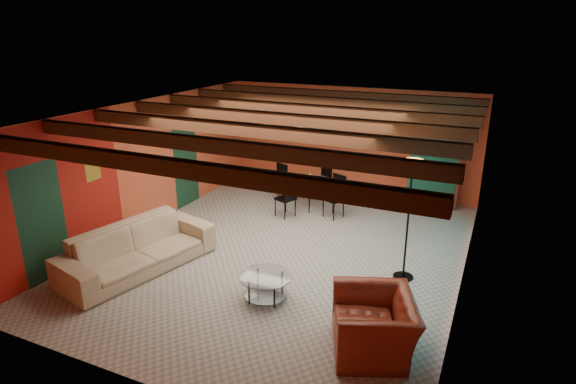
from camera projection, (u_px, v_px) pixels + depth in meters
The scene contains 11 objects.
room at pixel (286, 130), 8.59m from camera, with size 6.52×8.01×2.71m.
sofa at pixel (138, 248), 8.47m from camera, with size 2.76×1.08×0.81m, color tan.
armchair at pixel (374, 325), 6.33m from camera, with size 1.19×1.04×0.78m, color maroon.
coffee_table at pixel (266, 287), 7.57m from camera, with size 0.82×0.82×0.42m, color white, non-canonical shape.
dining_table at pixel (310, 188), 11.30m from camera, with size 1.89×1.89×0.98m, color silver, non-canonical shape.
armoire at pixel (434, 169), 11.28m from camera, with size 1.06×0.52×1.86m, color maroon.
floor_lamp at pixel (408, 221), 7.96m from camera, with size 0.43×0.43×2.11m, color black, non-canonical shape.
ceiling_fan at pixel (283, 131), 8.49m from camera, with size 1.50×1.50×0.44m, color #472614, non-canonical shape.
painting at pixel (316, 126), 12.48m from camera, with size 1.05×0.03×0.65m, color black.
potted_plant at pixel (439, 120), 10.90m from camera, with size 0.44×0.38×0.49m, color #26661E.
vase at pixel (310, 165), 11.11m from camera, with size 0.17×0.17×0.17m, color orange.
Camera 1 is at (3.54, -7.59, 4.13)m, focal length 29.87 mm.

